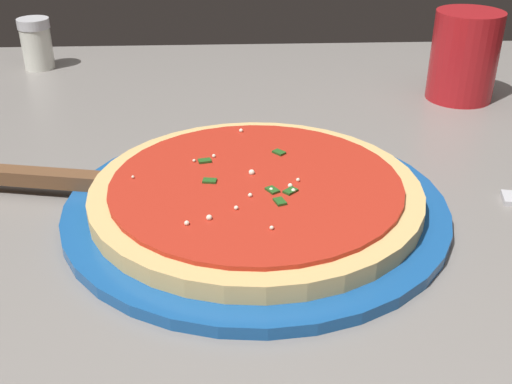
# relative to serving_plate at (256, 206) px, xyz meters

# --- Properties ---
(restaurant_table) EXTENTS (1.03, 0.94, 0.78)m
(restaurant_table) POSITION_rel_serving_plate_xyz_m (-0.04, 0.04, -0.14)
(restaurant_table) COLOR black
(restaurant_table) RESTS_ON ground_plane
(serving_plate) EXTENTS (0.34, 0.34, 0.01)m
(serving_plate) POSITION_rel_serving_plate_xyz_m (0.00, 0.00, 0.00)
(serving_plate) COLOR #195199
(serving_plate) RESTS_ON restaurant_table
(pizza) EXTENTS (0.30, 0.30, 0.02)m
(pizza) POSITION_rel_serving_plate_xyz_m (0.00, -0.00, 0.01)
(pizza) COLOR #DBB26B
(pizza) RESTS_ON serving_plate
(pizza_server) EXTENTS (0.09, 0.22, 0.01)m
(pizza_server) POSITION_rel_serving_plate_xyz_m (-0.03, -0.16, 0.01)
(pizza_server) COLOR silver
(pizza_server) RESTS_ON serving_plate
(cup_tall_drink) EXTENTS (0.09, 0.09, 0.11)m
(cup_tall_drink) POSITION_rel_serving_plate_xyz_m (-0.28, 0.28, 0.05)
(cup_tall_drink) COLOR #B2191E
(cup_tall_drink) RESTS_ON restaurant_table
(parmesan_shaker) EXTENTS (0.05, 0.05, 0.07)m
(parmesan_shaker) POSITION_rel_serving_plate_xyz_m (-0.44, -0.30, 0.03)
(parmesan_shaker) COLOR silver
(parmesan_shaker) RESTS_ON restaurant_table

